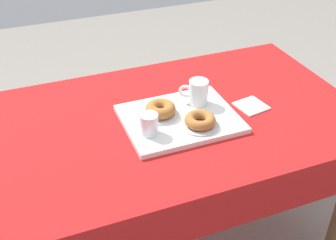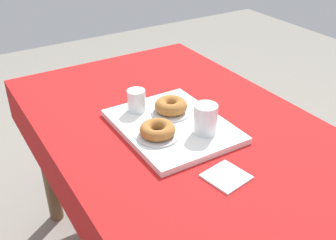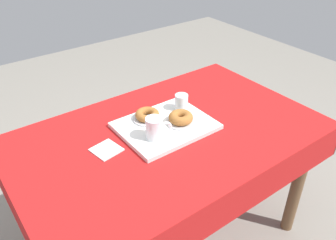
{
  "view_description": "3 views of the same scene",
  "coord_description": "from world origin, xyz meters",
  "px_view_note": "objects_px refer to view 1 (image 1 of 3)",
  "views": [
    {
      "loc": [
        0.53,
        1.24,
        1.62
      ],
      "look_at": [
        0.06,
        0.05,
        0.75
      ],
      "focal_mm": 46.34,
      "sensor_mm": 36.0,
      "label": 1
    },
    {
      "loc": [
        -0.96,
        0.65,
        1.42
      ],
      "look_at": [
        -0.01,
        0.07,
        0.77
      ],
      "focal_mm": 43.46,
      "sensor_mm": 36.0,
      "label": 2
    },
    {
      "loc": [
        -0.76,
        -1.02,
        1.61
      ],
      "look_at": [
        0.03,
        0.05,
        0.75
      ],
      "focal_mm": 37.36,
      "sensor_mm": 36.0,
      "label": 3
    }
  ],
  "objects_px": {
    "dining_table": "(178,136)",
    "water_glass_near": "(149,125)",
    "donut_plate_left": "(161,114)",
    "paper_napkin": "(251,106)",
    "serving_tray": "(180,119)",
    "sugar_donut_left": "(161,109)",
    "tea_mug_left": "(198,93)",
    "sugar_donut_right": "(200,120)",
    "donut_plate_right": "(200,125)"
  },
  "relations": [
    {
      "from": "dining_table",
      "to": "water_glass_near",
      "type": "distance_m",
      "value": 0.23
    },
    {
      "from": "donut_plate_left",
      "to": "paper_napkin",
      "type": "bearing_deg",
      "value": 173.18
    },
    {
      "from": "serving_tray",
      "to": "paper_napkin",
      "type": "distance_m",
      "value": 0.3
    },
    {
      "from": "donut_plate_left",
      "to": "sugar_donut_left",
      "type": "distance_m",
      "value": 0.02
    },
    {
      "from": "water_glass_near",
      "to": "paper_napkin",
      "type": "relative_size",
      "value": 0.72
    },
    {
      "from": "tea_mug_left",
      "to": "donut_plate_left",
      "type": "bearing_deg",
      "value": 9.32
    },
    {
      "from": "dining_table",
      "to": "serving_tray",
      "type": "distance_m",
      "value": 0.11
    },
    {
      "from": "water_glass_near",
      "to": "sugar_donut_right",
      "type": "relative_size",
      "value": 0.7
    },
    {
      "from": "serving_tray",
      "to": "donut_plate_left",
      "type": "height_order",
      "value": "donut_plate_left"
    },
    {
      "from": "dining_table",
      "to": "water_glass_near",
      "type": "xyz_separation_m",
      "value": [
        0.15,
        0.1,
        0.15
      ]
    },
    {
      "from": "tea_mug_left",
      "to": "sugar_donut_right",
      "type": "height_order",
      "value": "tea_mug_left"
    },
    {
      "from": "dining_table",
      "to": "tea_mug_left",
      "type": "xyz_separation_m",
      "value": [
        -0.09,
        -0.02,
        0.16
      ]
    },
    {
      "from": "serving_tray",
      "to": "paper_napkin",
      "type": "bearing_deg",
      "value": 178.15
    },
    {
      "from": "water_glass_near",
      "to": "donut_plate_left",
      "type": "bearing_deg",
      "value": -129.63
    },
    {
      "from": "dining_table",
      "to": "donut_plate_left",
      "type": "relative_size",
      "value": 10.17
    },
    {
      "from": "tea_mug_left",
      "to": "donut_plate_left",
      "type": "relative_size",
      "value": 0.79
    },
    {
      "from": "donut_plate_left",
      "to": "sugar_donut_right",
      "type": "bearing_deg",
      "value": 132.72
    },
    {
      "from": "donut_plate_left",
      "to": "sugar_donut_left",
      "type": "xyz_separation_m",
      "value": [
        0.0,
        0.0,
        0.02
      ]
    },
    {
      "from": "sugar_donut_left",
      "to": "sugar_donut_right",
      "type": "height_order",
      "value": "sugar_donut_left"
    },
    {
      "from": "sugar_donut_left",
      "to": "paper_napkin",
      "type": "height_order",
      "value": "sugar_donut_left"
    },
    {
      "from": "serving_tray",
      "to": "paper_napkin",
      "type": "relative_size",
      "value": 3.81
    },
    {
      "from": "sugar_donut_left",
      "to": "sugar_donut_right",
      "type": "distance_m",
      "value": 0.16
    },
    {
      "from": "water_glass_near",
      "to": "sugar_donut_left",
      "type": "relative_size",
      "value": 0.7
    },
    {
      "from": "donut_plate_left",
      "to": "sugar_donut_right",
      "type": "distance_m",
      "value": 0.16
    },
    {
      "from": "dining_table",
      "to": "donut_plate_left",
      "type": "height_order",
      "value": "donut_plate_left"
    },
    {
      "from": "dining_table",
      "to": "donut_plate_right",
      "type": "distance_m",
      "value": 0.17
    },
    {
      "from": "serving_tray",
      "to": "sugar_donut_right",
      "type": "height_order",
      "value": "sugar_donut_right"
    },
    {
      "from": "serving_tray",
      "to": "sugar_donut_right",
      "type": "relative_size",
      "value": 3.71
    },
    {
      "from": "donut_plate_right",
      "to": "paper_napkin",
      "type": "height_order",
      "value": "donut_plate_right"
    },
    {
      "from": "water_glass_near",
      "to": "paper_napkin",
      "type": "distance_m",
      "value": 0.44
    },
    {
      "from": "paper_napkin",
      "to": "sugar_donut_left",
      "type": "bearing_deg",
      "value": -6.82
    },
    {
      "from": "donut_plate_right",
      "to": "sugar_donut_right",
      "type": "distance_m",
      "value": 0.02
    },
    {
      "from": "sugar_donut_right",
      "to": "paper_napkin",
      "type": "relative_size",
      "value": 1.03
    },
    {
      "from": "donut_plate_right",
      "to": "water_glass_near",
      "type": "bearing_deg",
      "value": -7.09
    },
    {
      "from": "water_glass_near",
      "to": "sugar_donut_left",
      "type": "height_order",
      "value": "water_glass_near"
    },
    {
      "from": "serving_tray",
      "to": "donut_plate_right",
      "type": "distance_m",
      "value": 0.09
    },
    {
      "from": "donut_plate_left",
      "to": "donut_plate_right",
      "type": "xyz_separation_m",
      "value": [
        -0.11,
        0.11,
        0.0
      ]
    },
    {
      "from": "tea_mug_left",
      "to": "sugar_donut_left",
      "type": "bearing_deg",
      "value": 9.32
    },
    {
      "from": "paper_napkin",
      "to": "water_glass_near",
      "type": "bearing_deg",
      "value": 6.41
    },
    {
      "from": "dining_table",
      "to": "paper_napkin",
      "type": "xyz_separation_m",
      "value": [
        -0.29,
        0.05,
        0.1
      ]
    },
    {
      "from": "sugar_donut_right",
      "to": "dining_table",
      "type": "bearing_deg",
      "value": -74.03
    },
    {
      "from": "water_glass_near",
      "to": "donut_plate_left",
      "type": "xyz_separation_m",
      "value": [
        -0.08,
        -0.09,
        -0.03
      ]
    },
    {
      "from": "tea_mug_left",
      "to": "sugar_donut_left",
      "type": "height_order",
      "value": "tea_mug_left"
    },
    {
      "from": "serving_tray",
      "to": "dining_table",
      "type": "bearing_deg",
      "value": -103.08
    },
    {
      "from": "tea_mug_left",
      "to": "paper_napkin",
      "type": "distance_m",
      "value": 0.22
    },
    {
      "from": "sugar_donut_left",
      "to": "dining_table",
      "type": "bearing_deg",
      "value": -175.44
    },
    {
      "from": "donut_plate_right",
      "to": "paper_napkin",
      "type": "distance_m",
      "value": 0.26
    },
    {
      "from": "donut_plate_left",
      "to": "paper_napkin",
      "type": "height_order",
      "value": "donut_plate_left"
    },
    {
      "from": "dining_table",
      "to": "tea_mug_left",
      "type": "distance_m",
      "value": 0.19
    },
    {
      "from": "serving_tray",
      "to": "donut_plate_right",
      "type": "relative_size",
      "value": 3.04
    }
  ]
}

